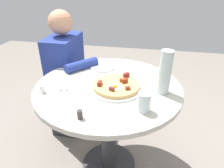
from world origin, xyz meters
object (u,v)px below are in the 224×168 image
at_px(person_seated, 68,83).
at_px(knife, 63,83).
at_px(fork, 69,83).
at_px(water_glass, 144,102).
at_px(water_bottle, 165,72).
at_px(pizza_plate, 116,88).
at_px(breakfast_pizza, 116,85).
at_px(bread_plate, 103,67).
at_px(salt_shaker, 42,89).
at_px(dining_table, 108,107).
at_px(pepper_shaker, 80,115).

bearing_deg(person_seated, knife, -158.30).
distance_m(fork, water_glass, 0.53).
bearing_deg(water_bottle, pizza_plate, 92.24).
distance_m(breakfast_pizza, bread_plate, 0.33).
bearing_deg(fork, breakfast_pizza, -102.80).
height_order(person_seated, bread_plate, person_seated).
bearing_deg(salt_shaker, knife, -31.40).
height_order(dining_table, water_glass, water_glass).
height_order(bread_plate, water_bottle, water_bottle).
bearing_deg(breakfast_pizza, salt_shaker, 106.88).
height_order(breakfast_pizza, fork, breakfast_pizza).
bearing_deg(knife, water_bottle, -100.54).
xyz_separation_m(fork, knife, (-0.01, 0.04, 0.00)).
bearing_deg(fork, person_seated, 14.14).
xyz_separation_m(breakfast_pizza, pepper_shaker, (-0.32, 0.12, -0.00)).
bearing_deg(dining_table, knife, 98.35).
bearing_deg(dining_table, water_glass, -134.90).
relative_size(pizza_plate, water_glass, 3.10).
distance_m(person_seated, salt_shaker, 0.62).
xyz_separation_m(bread_plate, water_glass, (-0.49, -0.34, 0.05)).
relative_size(fork, water_bottle, 0.68).
relative_size(dining_table, salt_shaker, 19.23).
bearing_deg(pepper_shaker, dining_table, -9.81).
relative_size(dining_table, pepper_shaker, 19.90).
xyz_separation_m(fork, water_bottle, (0.01, -0.59, 0.12)).
xyz_separation_m(bread_plate, salt_shaker, (-0.42, 0.27, 0.02)).
bearing_deg(water_bottle, bread_plate, 57.21).
xyz_separation_m(dining_table, pepper_shaker, (-0.36, 0.06, 0.20)).
distance_m(pizza_plate, water_glass, 0.27).
bearing_deg(water_glass, fork, 67.51).
bearing_deg(dining_table, fork, 97.85).
bearing_deg(pizza_plate, dining_table, 57.13).
relative_size(bread_plate, knife, 1.00).
bearing_deg(breakfast_pizza, water_bottle, -87.49).
bearing_deg(pepper_shaker, bread_plate, 3.21).
bearing_deg(knife, person_seated, 9.80).
xyz_separation_m(person_seated, knife, (-0.43, -0.17, 0.24)).
distance_m(dining_table, bread_plate, 0.33).
bearing_deg(water_glass, dining_table, 45.10).
xyz_separation_m(pizza_plate, water_bottle, (0.01, -0.28, 0.13)).
distance_m(fork, knife, 0.04).
bearing_deg(person_seated, water_glass, -131.92).
bearing_deg(knife, pepper_shaker, -156.93).
distance_m(breakfast_pizza, fork, 0.31).
bearing_deg(pepper_shaker, fork, 29.94).
height_order(knife, salt_shaker, salt_shaker).
height_order(dining_table, breakfast_pizza, breakfast_pizza).
bearing_deg(person_seated, water_bottle, -117.46).
distance_m(person_seated, pepper_shaker, 0.89).
bearing_deg(water_glass, knife, 69.59).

